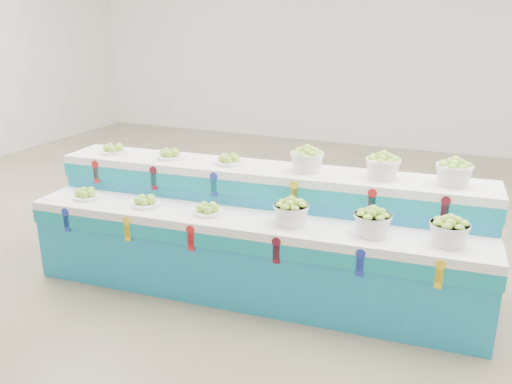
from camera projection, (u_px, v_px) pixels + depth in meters
ground at (213, 242)px, 5.58m from camera, size 10.00×10.00×0.00m
back_wall at (344, 31)px, 9.29m from camera, size 10.00×0.00×10.00m
display_stand at (256, 232)px, 4.51m from camera, size 3.89×1.27×1.02m
plate_lower_left at (86, 193)px, 4.69m from camera, size 0.27×0.27×0.10m
plate_lower_mid at (146, 200)px, 4.51m from camera, size 0.27×0.27×0.10m
plate_lower_right at (208, 208)px, 4.32m from camera, size 0.27×0.27×0.10m
basket_lower_left at (291, 212)px, 4.09m from camera, size 0.30×0.30×0.21m
basket_lower_mid at (373, 222)px, 3.89m from camera, size 0.30×0.30×0.21m
basket_lower_right at (449, 231)px, 3.73m from camera, size 0.30×0.30×0.21m
plate_upper_left at (113, 148)px, 5.02m from camera, size 0.27×0.27×0.10m
plate_upper_mid at (170, 153)px, 4.83m from camera, size 0.27×0.27×0.10m
plate_upper_right at (229, 159)px, 4.65m from camera, size 0.27×0.27×0.10m
basket_upper_left at (307, 159)px, 4.42m from camera, size 0.30×0.30×0.21m
basket_upper_mid at (383, 166)px, 4.22m from camera, size 0.30×0.30×0.21m
basket_upper_right at (454, 172)px, 4.05m from camera, size 0.30×0.30×0.21m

